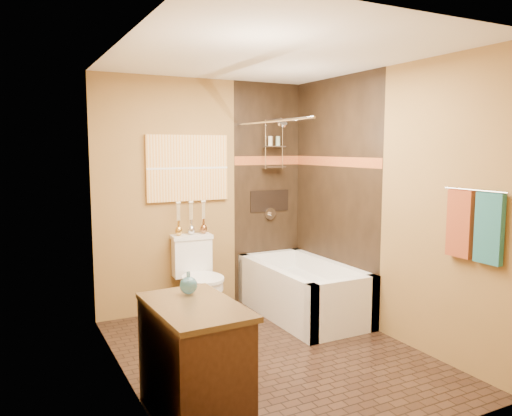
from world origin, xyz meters
TOP-DOWN VIEW (x-y plane):
  - floor at (0.00, 0.00)m, footprint 3.00×3.00m
  - wall_left at (-1.20, 0.00)m, footprint 0.02×3.00m
  - wall_right at (1.20, 0.00)m, footprint 0.02×3.00m
  - wall_back at (0.00, 1.50)m, footprint 2.40×0.02m
  - wall_front at (0.00, -1.50)m, footprint 2.40×0.02m
  - ceiling at (0.00, 0.00)m, footprint 3.00×3.00m
  - alcove_tile_back at (0.78, 1.49)m, footprint 0.85×0.01m
  - alcove_tile_right at (1.19, 0.75)m, footprint 0.01×1.50m
  - mosaic_band_back at (0.78, 1.48)m, footprint 0.85×0.01m
  - mosaic_band_right at (1.18, 0.75)m, footprint 0.01×1.50m
  - alcove_niche at (0.80, 1.48)m, footprint 0.50×0.01m
  - shower_fixtures at (0.80, 1.38)m, footprint 0.24×0.33m
  - curtain_rod at (0.40, 0.75)m, footprint 0.03×1.55m
  - towel_bar at (1.15, -1.05)m, footprint 0.02×0.55m
  - towel_teal at (1.16, -1.18)m, footprint 0.05×0.22m
  - towel_rust at (1.16, -0.92)m, footprint 0.05×0.22m
  - sunset_painting at (-0.20, 1.48)m, footprint 0.90×0.04m
  - vanity_mirror at (-1.19, -0.64)m, footprint 0.01×1.00m
  - bathtub at (0.80, 0.75)m, footprint 0.80×1.50m
  - toilet at (-0.20, 1.20)m, footprint 0.44×0.65m
  - vanity at (-0.92, -0.64)m, footprint 0.56×0.88m
  - teal_bottle at (-0.87, -0.41)m, footprint 0.15×0.15m
  - bud_vases at (-0.20, 1.39)m, footprint 0.36×0.07m

SIDE VIEW (x-z plane):
  - floor at x=0.00m, z-range 0.00..0.00m
  - bathtub at x=0.80m, z-range -0.05..0.50m
  - vanity at x=-0.92m, z-range 0.00..0.77m
  - toilet at x=-0.20m, z-range 0.00..0.85m
  - teal_bottle at x=-0.87m, z-range 0.75..0.94m
  - bud_vases at x=-0.20m, z-range 0.86..1.21m
  - alcove_niche at x=0.80m, z-range 1.02..1.27m
  - towel_teal at x=1.16m, z-range 0.92..1.44m
  - towel_rust at x=1.16m, z-range 0.92..1.44m
  - wall_left at x=-1.20m, z-range 0.00..2.50m
  - wall_right at x=1.20m, z-range 0.00..2.50m
  - wall_back at x=0.00m, z-range 0.00..2.50m
  - wall_front at x=0.00m, z-range 0.00..2.50m
  - alcove_tile_back at x=0.78m, z-range 0.00..2.50m
  - alcove_tile_right at x=1.19m, z-range 0.00..2.50m
  - towel_bar at x=1.15m, z-range 1.44..1.46m
  - vanity_mirror at x=-1.19m, z-range 1.05..1.95m
  - sunset_painting at x=-0.20m, z-range 1.20..1.90m
  - mosaic_band_back at x=0.78m, z-range 1.57..1.67m
  - mosaic_band_right at x=1.18m, z-range 1.57..1.67m
  - shower_fixtures at x=0.80m, z-range 1.08..2.25m
  - curtain_rod at x=0.40m, z-range 2.01..2.03m
  - ceiling at x=0.00m, z-range 2.50..2.50m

